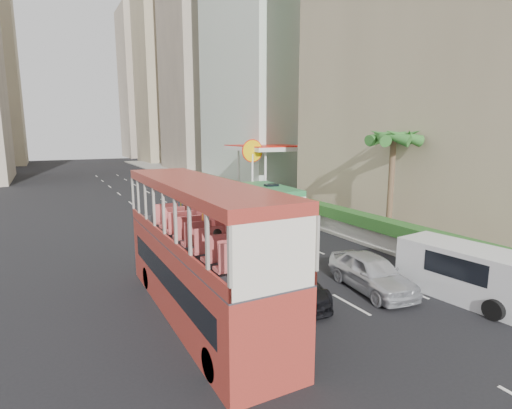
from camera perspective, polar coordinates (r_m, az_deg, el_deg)
ground_plane at (r=18.46m, az=10.18°, el=-11.40°), size 200.00×200.00×0.00m
double_decker_bus at (r=14.84m, az=-8.19°, el=-6.40°), size 2.50×11.00×5.06m
car_silver_lane_a at (r=23.24m, az=-4.53°, el=-6.72°), size 2.30×4.68×1.48m
car_silver_lane_b at (r=18.47m, az=16.04°, el=-11.64°), size 2.50×4.91×1.60m
car_black at (r=17.14m, az=4.25°, el=-13.00°), size 2.98×5.54×1.53m
van_asset at (r=34.52m, az=-6.88°, el=-1.16°), size 2.82×4.67×1.21m
minibus_near at (r=24.23m, az=2.13°, el=-2.59°), size 3.21×6.54×2.78m
minibus_far at (r=29.92m, az=2.18°, el=-0.06°), size 2.58×6.57×2.85m
panel_van_near at (r=18.74m, az=28.05°, el=-8.64°), size 2.71×5.60×2.16m
panel_van_far at (r=41.88m, az=-6.50°, el=2.17°), size 2.84×5.10×1.93m
sidewalk at (r=43.71m, az=-0.74°, el=1.42°), size 6.00×120.00×0.18m
kerb_wall at (r=32.80m, az=3.70°, el=-0.50°), size 0.30×44.00×1.00m
hedge at (r=32.65m, az=3.72°, el=0.97°), size 1.10×44.00×0.70m
palm_tree at (r=25.66m, az=18.69°, el=2.11°), size 0.36×0.36×6.40m
shell_station at (r=42.10m, az=1.72°, el=4.73°), size 6.50×8.00×5.50m
tower_mid at (r=79.13m, az=-6.38°, el=23.45°), size 16.00×16.00×50.00m
tower_far_a at (r=100.54m, az=-12.24°, el=18.68°), size 14.00×14.00×44.00m
tower_far_b at (r=121.38m, az=-15.16°, el=16.10°), size 14.00×14.00×40.00m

